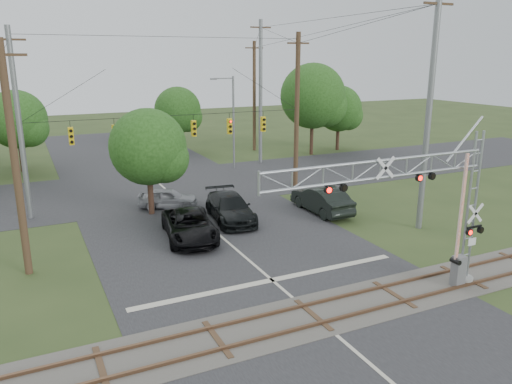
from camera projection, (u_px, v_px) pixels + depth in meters
name	position (u px, v px, depth m)	size (l,w,h in m)	color
ground	(343.00, 341.00, 17.66)	(160.00, 160.00, 0.00)	#2E3E1C
road_main	(233.00, 247.00, 26.37)	(14.00, 90.00, 0.02)	#252527
road_cross	(163.00, 187.00, 38.58)	(90.00, 12.00, 0.02)	#252527
railroad_track	(313.00, 315.00, 19.40)	(90.00, 3.20, 0.17)	#4E4944
crossing_gantry	(418.00, 200.00, 19.87)	(10.64, 0.87, 6.80)	gray
traffic_signal_span	(187.00, 119.00, 34.00)	(19.34, 0.36, 11.50)	slate
pickup_black	(189.00, 225.00, 27.46)	(2.57, 5.58, 1.55)	black
car_dark	(230.00, 208.00, 30.56)	(2.24, 5.51, 1.60)	black
sedan_silver	(168.00, 198.00, 33.19)	(1.56, 3.88, 1.32)	#94959B
suv_dark	(322.00, 200.00, 32.13)	(1.79, 5.13, 1.69)	black
streetlight	(232.00, 118.00, 43.93)	(2.17, 0.23, 8.14)	slate
utility_poles	(208.00, 108.00, 36.92)	(27.54, 27.42, 13.14)	#463620
treeline	(97.00, 107.00, 44.18)	(48.80, 26.55, 9.23)	#3B261B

